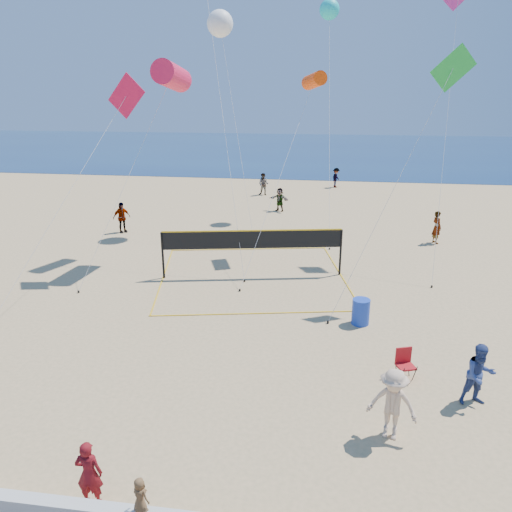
# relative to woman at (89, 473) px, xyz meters

# --- Properties ---
(ground) EXTENTS (120.00, 120.00, 0.00)m
(ground) POSITION_rel_woman_xyz_m (1.50, 2.38, -0.76)
(ground) COLOR tan
(ground) RESTS_ON ground
(ocean) EXTENTS (140.00, 50.00, 0.03)m
(ocean) POSITION_rel_woman_xyz_m (1.50, 64.38, -0.74)
(ocean) COLOR navy
(ocean) RESTS_ON ground
(woman) EXTENTS (0.59, 0.42, 1.52)m
(woman) POSITION_rel_woman_xyz_m (0.00, 0.00, 0.00)
(woman) COLOR maroon
(woman) RESTS_ON ground
(toddler) EXTENTS (0.44, 0.38, 0.76)m
(toddler) POSITION_rel_woman_xyz_m (1.34, -0.62, 0.22)
(toddler) COLOR brown
(toddler) RESTS_ON seawall
(bystander_a) EXTENTS (1.00, 0.85, 1.79)m
(bystander_a) POSITION_rel_woman_xyz_m (8.86, 4.80, 0.14)
(bystander_a) COLOR navy
(bystander_a) RESTS_ON ground
(bystander_b) EXTENTS (1.35, 0.98, 1.88)m
(bystander_b) POSITION_rel_woman_xyz_m (6.37, 3.04, 0.18)
(bystander_b) COLOR #D4AF8D
(bystander_b) RESTS_ON ground
(far_person_0) EXTENTS (1.06, 1.10, 1.84)m
(far_person_0) POSITION_rel_woman_xyz_m (-7.54, 19.82, 0.16)
(far_person_0) COLOR gray
(far_person_0) RESTS_ON ground
(far_person_1) EXTENTS (1.58, 1.07, 1.63)m
(far_person_1) POSITION_rel_woman_xyz_m (1.26, 26.71, 0.06)
(far_person_1) COLOR gray
(far_person_1) RESTS_ON ground
(far_person_2) EXTENTS (0.65, 0.78, 1.83)m
(far_person_2) POSITION_rel_woman_xyz_m (10.66, 20.23, 0.16)
(far_person_2) COLOR gray
(far_person_2) RESTS_ON ground
(far_person_3) EXTENTS (0.98, 0.84, 1.77)m
(far_person_3) POSITION_rel_woman_xyz_m (-0.58, 32.04, 0.12)
(far_person_3) COLOR gray
(far_person_3) RESTS_ON ground
(far_person_4) EXTENTS (0.99, 1.25, 1.70)m
(far_person_4) POSITION_rel_woman_xyz_m (5.24, 36.22, 0.09)
(far_person_4) COLOR gray
(far_person_4) RESTS_ON ground
(camp_chair) EXTENTS (0.63, 0.73, 1.04)m
(camp_chair) POSITION_rel_woman_xyz_m (7.07, 5.88, -0.24)
(camp_chair) COLOR #AC1319
(camp_chair) RESTS_ON ground
(trash_barrel) EXTENTS (0.65, 0.65, 0.97)m
(trash_barrel) POSITION_rel_woman_xyz_m (5.97, 9.34, -0.28)
(trash_barrel) COLOR #1B3EB5
(trash_barrel) RESTS_ON ground
(volleyball_net) EXTENTS (9.76, 9.64, 2.22)m
(volleyball_net) POSITION_rel_woman_xyz_m (1.31, 13.61, 0.75)
(volleyball_net) COLOR black
(volleyball_net) RESTS_ON ground
(kite_0) EXTENTS (3.68, 6.29, 9.48)m
(kite_0) POSITION_rel_woman_xyz_m (-2.66, 15.51, 8.00)
(kite_0) COLOR #F11E48
(kite_0) RESTS_ON ground
(kite_2) EXTENTS (3.34, 7.08, 9.04)m
(kite_2) POSITION_rel_woman_xyz_m (3.68, 17.89, 7.82)
(kite_2) COLOR #FF4707
(kite_2) RESTS_ON ground
(kite_3) EXTENTS (4.22, 6.84, 8.89)m
(kite_3) POSITION_rel_woman_xyz_m (-4.31, 13.49, 6.83)
(kite_3) COLOR #DD1141
(kite_3) RESTS_ON ground
(kite_4) EXTENTS (4.99, 3.60, 9.79)m
(kite_4) POSITION_rel_woman_xyz_m (8.69, 12.38, 7.71)
(kite_4) COLOR green
(kite_4) RESTS_ON ground
(kite_5) EXTENTS (1.80, 6.08, 13.45)m
(kite_5) POSITION_rel_woman_xyz_m (10.10, 18.79, 11.08)
(kite_5) COLOR #C62B90
(kite_5) RESTS_ON ground
(kite_6) EXTENTS (3.34, 4.98, 12.36)m
(kite_6) POSITION_rel_woman_xyz_m (-1.75, 21.98, 10.87)
(kite_6) COLOR white
(kite_6) RESTS_ON ground
(kite_7) EXTENTS (1.52, 9.33, 13.48)m
(kite_7) POSITION_rel_woman_xyz_m (4.17, 26.69, 12.09)
(kite_7) COLOR #1AD6D8
(kite_7) RESTS_ON ground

